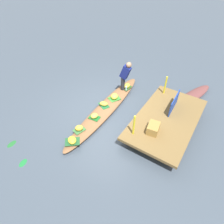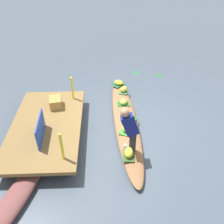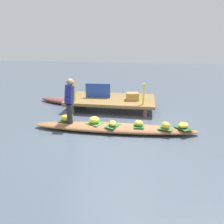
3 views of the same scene
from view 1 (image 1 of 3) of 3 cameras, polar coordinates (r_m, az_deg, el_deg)
The scene contains 25 objects.
canal_water at distance 7.16m, azimuth -1.79°, elevation 0.40°, with size 40.00×40.00×0.00m, color #414B57.
dock_platform at distance 6.59m, azimuth 15.72°, elevation -1.98°, with size 3.20×1.80×0.40m.
vendor_boat at distance 7.09m, azimuth -1.80°, elevation 1.01°, with size 4.63×0.65×0.20m, color brown.
moored_boat at distance 8.24m, azimuth 22.29°, elevation 4.20°, with size 2.35×0.49×0.22m, color brown.
leaf_mat_0 at distance 6.00m, azimuth -11.53°, elevation -8.48°, with size 0.43×0.31×0.01m, color #22572D.
banana_bunch_0 at distance 5.94m, azimuth -11.62°, elevation -8.04°, with size 0.31×0.24×0.14m, color yellow.
leaf_mat_1 at distance 7.37m, azimuth 0.70°, elevation 4.00°, with size 0.41×0.33×0.01m, color #3B8133.
banana_bunch_1 at distance 7.31m, azimuth 0.71°, elevation 4.61°, with size 0.29×0.26×0.20m, color yellow.
leaf_mat_2 at distance 6.61m, azimuth -5.16°, elevation -1.62°, with size 0.36×0.26×0.01m, color #196224.
banana_bunch_2 at distance 6.56m, azimuth -5.20°, elevation -1.12°, with size 0.25×0.20×0.16m, color #E0C744.
leaf_mat_3 at distance 7.96m, azimuth 4.37°, elevation 7.13°, with size 0.41×0.26×0.01m, color #305322.
banana_bunch_3 at distance 7.91m, azimuth 4.40°, elevation 7.68°, with size 0.29×0.20×0.19m, color yellow.
leaf_mat_4 at distance 7.07m, azimuth -2.42°, elevation 2.02°, with size 0.42×0.27×0.01m, color #1F6331.
banana_bunch_4 at distance 7.03m, azimuth -2.44°, elevation 2.46°, with size 0.30×0.21×0.14m, color gold.
leaf_mat_5 at distance 6.27m, azimuth -9.55°, elevation -5.19°, with size 0.36×0.26×0.01m, color #3C713A.
banana_bunch_5 at distance 6.21m, azimuth -9.64°, elevation -4.63°, with size 0.25×0.20×0.18m, color gold.
vendor_person at distance 7.47m, azimuth 3.88°, elevation 10.94°, with size 0.20×0.44×1.23m.
water_bottle at distance 7.77m, azimuth 4.18°, elevation 6.91°, with size 0.07×0.07×0.18m, color #A7D5D5.
market_banner at distance 6.76m, azimuth 17.73°, elevation 2.49°, with size 0.93×0.03×0.53m, color #1F3E9A.
railing_post_west at distance 7.37m, azimuth 15.35°, elevation 7.58°, with size 0.06×0.06×0.71m, color yellow.
railing_post_east at distance 5.60m, azimuth 6.43°, elevation -3.87°, with size 0.06×0.06×0.71m, color yellow.
produce_crate at distance 5.92m, azimuth 12.00°, elevation -4.67°, with size 0.44×0.32×0.27m, color #A37B3A.
drifting_plant_0 at distance 6.22m, azimuth -24.63°, elevation -13.40°, with size 0.28×0.17×0.01m, color #1D7734.
drifting_plant_1 at distance 6.83m, azimuth -27.32°, elevation -8.32°, with size 0.31×0.17×0.01m, color #22662B.
drifting_plant_2 at distance 9.82m, azimuth 5.01°, elevation 13.02°, with size 0.23×0.10×0.01m, color #35612C.
Camera 1 is at (4.35, 3.10, 4.76)m, focal length 31.22 mm.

